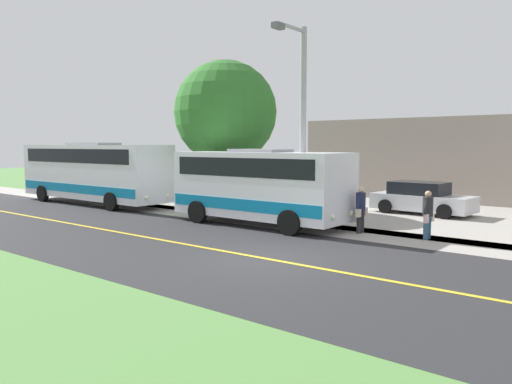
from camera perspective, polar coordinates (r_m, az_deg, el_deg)
The scene contains 12 objects.
ground_plane at distance 13.66m, azimuth 1.42°, elevation -7.76°, with size 120.00×120.00×0.00m, color #548442.
road_surface at distance 13.66m, azimuth 1.42°, elevation -7.74°, with size 8.00×100.00×0.01m, color #28282B.
sidewalk at distance 18.00m, azimuth 11.49°, elevation -4.63°, with size 2.40×100.00×0.01m, color #9E9991.
parking_lot_surface at distance 23.76m, azimuth 26.00°, elevation -2.65°, with size 14.00×36.00×0.01m, color #9E9991.
road_centre_line at distance 13.66m, azimuth 1.42°, elevation -7.72°, with size 0.16×100.00×0.00m, color gold.
shuttle_bus_front at distance 19.26m, azimuth 0.50°, elevation 1.00°, with size 2.69×7.31×2.96m.
transit_bus_rear at distance 27.52m, azimuth -18.18°, elevation 2.37°, with size 2.59×10.27×3.23m.
pedestrian_with_bags at distance 17.33m, azimuth 19.16°, elevation -2.35°, with size 0.72×0.34×1.61m.
pedestrian_waiting at distance 17.92m, azimuth 11.96°, elevation -1.83°, with size 0.72×0.34×1.66m.
street_light_pole at distance 18.56m, azimuth 5.21°, elevation 8.47°, with size 1.97×0.24×7.41m.
parked_car_near at distance 23.65m, azimuth 18.52°, elevation -0.74°, with size 2.26×4.52×1.45m.
tree_curbside at distance 24.29m, azimuth -3.53°, elevation 9.12°, with size 4.97×4.97×7.18m.
Camera 1 is at (10.61, 8.02, 3.12)m, focal length 34.76 mm.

